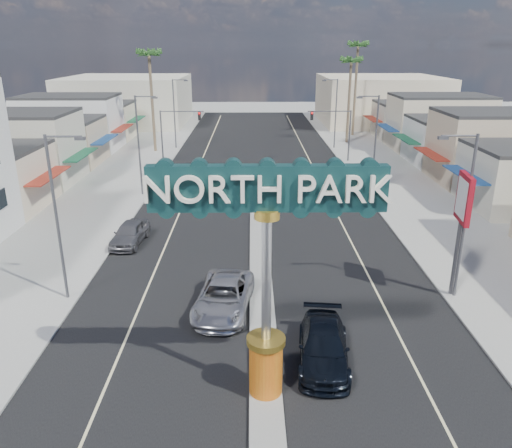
{
  "coord_description": "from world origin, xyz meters",
  "views": [
    {
      "loc": [
        -0.54,
        -14.39,
        13.1
      ],
      "look_at": [
        -0.31,
        9.73,
        4.43
      ],
      "focal_mm": 35.0,
      "sensor_mm": 36.0,
      "label": 1
    }
  ],
  "objects_px": {
    "streetlight_r_far": "(335,110)",
    "suv_left": "(224,297)",
    "palm_left_far": "(149,59)",
    "palm_right_mid": "(351,65)",
    "bank_pylon_sign": "(463,205)",
    "streetlight_l_near": "(59,211)",
    "streetlight_l_mid": "(140,141)",
    "suv_right": "(323,346)",
    "traffic_signal_right": "(335,125)",
    "streetlight_r_near": "(463,210)",
    "streetlight_r_mid": "(374,140)",
    "traffic_signal_left": "(177,126)",
    "gateway_sign": "(267,258)",
    "palm_right_far": "(358,50)",
    "car_parked_left": "(130,233)",
    "streetlight_l_far": "(175,110)",
    "car_parked_right": "(319,192)"
  },
  "relations": [
    {
      "from": "car_parked_right",
      "to": "traffic_signal_right",
      "type": "bearing_deg",
      "value": 69.61
    },
    {
      "from": "streetlight_r_far",
      "to": "streetlight_l_near",
      "type": "bearing_deg",
      "value": -116.42
    },
    {
      "from": "streetlight_l_mid",
      "to": "suv_left",
      "type": "bearing_deg",
      "value": -68.42
    },
    {
      "from": "streetlight_l_near",
      "to": "streetlight_r_mid",
      "type": "distance_m",
      "value": 28.9
    },
    {
      "from": "car_parked_left",
      "to": "streetlight_r_near",
      "type": "bearing_deg",
      "value": -16.73
    },
    {
      "from": "car_parked_left",
      "to": "traffic_signal_right",
      "type": "bearing_deg",
      "value": 60.79
    },
    {
      "from": "streetlight_l_near",
      "to": "suv_left",
      "type": "height_order",
      "value": "streetlight_l_near"
    },
    {
      "from": "palm_left_far",
      "to": "traffic_signal_right",
      "type": "bearing_deg",
      "value": -15.15
    },
    {
      "from": "suv_right",
      "to": "car_parked_left",
      "type": "xyz_separation_m",
      "value": [
        -11.57,
        13.93,
        0.01
      ]
    },
    {
      "from": "palm_right_far",
      "to": "suv_right",
      "type": "relative_size",
      "value": 2.67
    },
    {
      "from": "streetlight_r_far",
      "to": "suv_left",
      "type": "relative_size",
      "value": 1.55
    },
    {
      "from": "streetlight_l_far",
      "to": "bank_pylon_sign",
      "type": "height_order",
      "value": "streetlight_l_far"
    },
    {
      "from": "traffic_signal_right",
      "to": "streetlight_r_mid",
      "type": "relative_size",
      "value": 0.67
    },
    {
      "from": "palm_right_mid",
      "to": "suv_left",
      "type": "relative_size",
      "value": 2.08
    },
    {
      "from": "streetlight_r_near",
      "to": "streetlight_r_far",
      "type": "relative_size",
      "value": 1.0
    },
    {
      "from": "streetlight_r_far",
      "to": "gateway_sign",
      "type": "bearing_deg",
      "value": -101.78
    },
    {
      "from": "streetlight_l_far",
      "to": "streetlight_r_far",
      "type": "relative_size",
      "value": 1.0
    },
    {
      "from": "suv_right",
      "to": "bank_pylon_sign",
      "type": "xyz_separation_m",
      "value": [
        7.92,
        6.09,
        4.47
      ]
    },
    {
      "from": "traffic_signal_right",
      "to": "palm_right_far",
      "type": "relative_size",
      "value": 0.43
    },
    {
      "from": "traffic_signal_left",
      "to": "palm_left_far",
      "type": "height_order",
      "value": "palm_left_far"
    },
    {
      "from": "traffic_signal_left",
      "to": "palm_right_far",
      "type": "distance_m",
      "value": 31.22
    },
    {
      "from": "streetlight_r_far",
      "to": "palm_left_far",
      "type": "distance_m",
      "value": 24.38
    },
    {
      "from": "suv_left",
      "to": "car_parked_left",
      "type": "distance_m",
      "value": 11.72
    },
    {
      "from": "traffic_signal_right",
      "to": "palm_right_far",
      "type": "xyz_separation_m",
      "value": [
        5.82,
        18.01,
        8.11
      ]
    },
    {
      "from": "palm_left_far",
      "to": "palm_right_mid",
      "type": "distance_m",
      "value": 26.7
    },
    {
      "from": "streetlight_l_mid",
      "to": "suv_right",
      "type": "relative_size",
      "value": 1.7
    },
    {
      "from": "palm_left_far",
      "to": "suv_left",
      "type": "bearing_deg",
      "value": -75.09
    },
    {
      "from": "streetlight_r_near",
      "to": "bank_pylon_sign",
      "type": "relative_size",
      "value": 1.33
    },
    {
      "from": "gateway_sign",
      "to": "palm_left_far",
      "type": "bearing_deg",
      "value": 105.15
    },
    {
      "from": "gateway_sign",
      "to": "suv_left",
      "type": "relative_size",
      "value": 1.58
    },
    {
      "from": "palm_right_far",
      "to": "traffic_signal_left",
      "type": "bearing_deg",
      "value": -143.33
    },
    {
      "from": "streetlight_r_far",
      "to": "car_parked_right",
      "type": "distance_m",
      "value": 24.5
    },
    {
      "from": "streetlight_r_near",
      "to": "palm_left_far",
      "type": "distance_m",
      "value": 46.8
    },
    {
      "from": "streetlight_r_far",
      "to": "bank_pylon_sign",
      "type": "xyz_separation_m",
      "value": [
        0.06,
        -41.76,
        0.17
      ]
    },
    {
      "from": "bank_pylon_sign",
      "to": "palm_right_far",
      "type": "bearing_deg",
      "value": 92.33
    },
    {
      "from": "palm_right_mid",
      "to": "streetlight_r_near",
      "type": "bearing_deg",
      "value": -93.19
    },
    {
      "from": "palm_left_far",
      "to": "palm_right_mid",
      "type": "bearing_deg",
      "value": 12.99
    },
    {
      "from": "streetlight_l_near",
      "to": "bank_pylon_sign",
      "type": "xyz_separation_m",
      "value": [
        20.93,
        0.24,
        0.17
      ]
    },
    {
      "from": "traffic_signal_right",
      "to": "suv_right",
      "type": "distance_m",
      "value": 40.54
    },
    {
      "from": "streetlight_l_near",
      "to": "bank_pylon_sign",
      "type": "bearing_deg",
      "value": 0.66
    },
    {
      "from": "palm_right_mid",
      "to": "streetlight_l_near",
      "type": "bearing_deg",
      "value": -116.99
    },
    {
      "from": "streetlight_l_far",
      "to": "palm_right_mid",
      "type": "distance_m",
      "value": 24.41
    },
    {
      "from": "palm_left_far",
      "to": "streetlight_r_near",
      "type": "bearing_deg",
      "value": -59.64
    },
    {
      "from": "streetlight_r_mid",
      "to": "bank_pylon_sign",
      "type": "height_order",
      "value": "streetlight_r_mid"
    },
    {
      "from": "streetlight_l_near",
      "to": "suv_left",
      "type": "relative_size",
      "value": 1.55
    },
    {
      "from": "bank_pylon_sign",
      "to": "streetlight_r_far",
      "type": "bearing_deg",
      "value": 97.39
    },
    {
      "from": "traffic_signal_right",
      "to": "car_parked_right",
      "type": "relative_size",
      "value": 1.41
    },
    {
      "from": "gateway_sign",
      "to": "palm_right_mid",
      "type": "relative_size",
      "value": 0.76
    },
    {
      "from": "palm_right_mid",
      "to": "palm_right_far",
      "type": "bearing_deg",
      "value": 71.57
    },
    {
      "from": "palm_right_mid",
      "to": "car_parked_right",
      "type": "bearing_deg",
      "value": -105.2
    }
  ]
}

